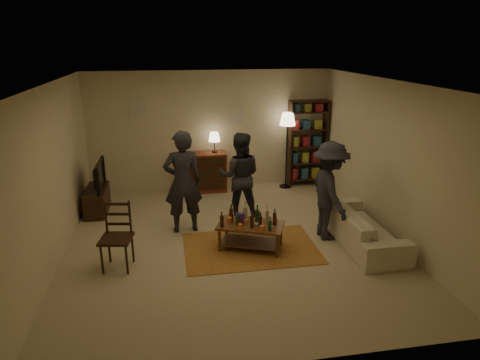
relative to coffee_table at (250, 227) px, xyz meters
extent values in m
plane|color=#C6B793|center=(-0.28, 0.29, -0.39)|extent=(6.00, 6.00, 0.00)
plane|color=beige|center=(-0.28, 3.29, 0.96)|extent=(5.50, 0.00, 5.50)
plane|color=beige|center=(-3.03, 0.29, 0.96)|extent=(0.00, 6.00, 6.00)
plane|color=beige|center=(2.47, 0.29, 0.96)|extent=(0.00, 6.00, 6.00)
plane|color=beige|center=(-0.28, -2.71, 0.96)|extent=(5.50, 0.00, 5.50)
plane|color=white|center=(-0.28, 0.29, 2.31)|extent=(6.00, 6.00, 0.00)
cube|color=beige|center=(-1.88, 3.27, 1.51)|extent=(0.35, 0.03, 0.45)
cube|color=beige|center=(0.32, 3.27, 1.31)|extent=(0.30, 0.03, 0.40)
cube|color=#964320|center=(0.00, 0.00, -0.39)|extent=(2.20, 1.50, 0.01)
cube|color=brown|center=(0.00, 0.00, 0.03)|extent=(1.21, 0.95, 0.04)
cube|color=brown|center=(0.00, 0.00, -0.28)|extent=(1.08, 0.82, 0.02)
cylinder|color=brown|center=(-0.52, -0.04, -0.19)|extent=(0.05, 0.05, 0.40)
cylinder|color=brown|center=(0.35, -0.40, -0.19)|extent=(0.05, 0.05, 0.40)
cylinder|color=brown|center=(-0.35, 0.39, -0.19)|extent=(0.05, 0.05, 0.40)
cylinder|color=brown|center=(0.53, 0.03, -0.19)|extent=(0.05, 0.05, 0.40)
cylinder|color=orange|center=(-0.33, 0.11, 0.10)|extent=(0.07, 0.07, 0.10)
cylinder|color=orange|center=(-0.20, -0.16, 0.09)|extent=(0.07, 0.07, 0.09)
cylinder|color=orange|center=(0.15, 0.18, 0.10)|extent=(0.07, 0.07, 0.11)
cylinder|color=orange|center=(0.12, -0.29, 0.09)|extent=(0.07, 0.07, 0.09)
cylinder|color=orange|center=(0.41, -0.01, 0.10)|extent=(0.07, 0.07, 0.10)
cylinder|color=orange|center=(-0.08, 0.01, 0.09)|extent=(0.06, 0.06, 0.08)
cube|color=#562D7D|center=(-0.16, 0.08, 0.14)|extent=(0.15, 0.10, 0.18)
cylinder|color=gray|center=(0.11, -0.07, 0.06)|extent=(0.12, 0.12, 0.03)
cube|color=#331811|center=(-2.11, -0.29, 0.09)|extent=(0.53, 0.53, 0.04)
cylinder|color=#331811|center=(-2.33, -0.44, -0.15)|extent=(0.04, 0.04, 0.48)
cylinder|color=#331811|center=(-1.96, -0.51, -0.15)|extent=(0.04, 0.04, 0.48)
cylinder|color=#331811|center=(-2.26, -0.08, -0.15)|extent=(0.04, 0.04, 0.48)
cylinder|color=#331811|center=(-1.90, -0.14, -0.15)|extent=(0.04, 0.04, 0.48)
cube|color=#331811|center=(-2.08, -0.11, 0.39)|extent=(0.37, 0.09, 0.54)
cube|color=#331811|center=(-2.73, 2.09, -0.14)|extent=(0.40, 1.00, 0.50)
imported|color=black|center=(-2.71, 2.09, 0.39)|extent=(0.13, 0.97, 0.56)
cube|color=brown|center=(-0.48, 3.01, 0.06)|extent=(1.00, 0.48, 0.90)
cube|color=#331811|center=(-0.48, 2.76, -0.17)|extent=(0.92, 0.02, 0.22)
cube|color=#331811|center=(-0.48, 2.76, 0.09)|extent=(0.92, 0.02, 0.22)
cube|color=#331811|center=(-0.48, 2.76, 0.35)|extent=(0.92, 0.02, 0.22)
cylinder|color=#331811|center=(-0.23, 3.01, 0.53)|extent=(0.12, 0.12, 0.04)
cylinder|color=#331811|center=(-0.23, 3.01, 0.66)|extent=(0.02, 0.02, 0.22)
cone|color=#FFE5B2|center=(-0.23, 3.01, 0.87)|extent=(0.26, 0.26, 0.20)
cube|color=#331811|center=(1.54, 3.07, 0.61)|extent=(0.04, 0.34, 2.00)
cube|color=#331811|center=(2.40, 3.07, 0.61)|extent=(0.04, 0.34, 2.00)
cube|color=#331811|center=(1.97, 3.07, -0.24)|extent=(0.90, 0.34, 0.03)
cube|color=#331811|center=(1.97, 3.07, 0.16)|extent=(0.90, 0.34, 0.03)
cube|color=#331811|center=(1.97, 3.07, 0.56)|extent=(0.90, 0.34, 0.03)
cube|color=#331811|center=(1.97, 3.07, 0.96)|extent=(0.90, 0.34, 0.03)
cube|color=#331811|center=(1.97, 3.07, 1.36)|extent=(0.90, 0.34, 0.03)
cube|color=#331811|center=(1.97, 3.07, 1.61)|extent=(0.90, 0.34, 0.03)
cube|color=maroon|center=(1.67, 3.07, -0.10)|extent=(0.12, 0.22, 0.26)
cube|color=navy|center=(1.92, 3.07, -0.10)|extent=(0.15, 0.22, 0.26)
cube|color=olive|center=(2.19, 3.07, -0.10)|extent=(0.18, 0.22, 0.26)
cube|color=navy|center=(1.67, 3.07, 0.29)|extent=(0.12, 0.22, 0.24)
cube|color=olive|center=(1.92, 3.07, 0.29)|extent=(0.15, 0.22, 0.24)
cube|color=maroon|center=(2.19, 3.07, 0.29)|extent=(0.18, 0.22, 0.24)
cube|color=olive|center=(1.67, 3.07, 0.68)|extent=(0.12, 0.22, 0.22)
cube|color=maroon|center=(1.92, 3.07, 0.68)|extent=(0.15, 0.22, 0.22)
cube|color=navy|center=(2.19, 3.07, 0.68)|extent=(0.18, 0.22, 0.22)
cube|color=maroon|center=(1.67, 3.07, 1.07)|extent=(0.12, 0.22, 0.20)
cube|color=navy|center=(1.92, 3.07, 1.07)|extent=(0.15, 0.22, 0.20)
cube|color=olive|center=(2.19, 3.07, 1.07)|extent=(0.18, 0.22, 0.20)
cube|color=navy|center=(1.67, 3.07, 1.46)|extent=(0.12, 0.22, 0.18)
cube|color=olive|center=(1.92, 3.07, 1.46)|extent=(0.15, 0.22, 0.18)
cube|color=maroon|center=(2.19, 3.07, 1.46)|extent=(0.18, 0.22, 0.18)
cylinder|color=black|center=(1.43, 2.94, -0.38)|extent=(0.28, 0.28, 0.03)
cylinder|color=black|center=(1.43, 2.94, 0.39)|extent=(0.03, 0.03, 1.57)
cone|color=#FFE5B2|center=(1.43, 2.94, 1.23)|extent=(0.36, 0.36, 0.28)
imported|color=beige|center=(1.92, -0.11, -0.09)|extent=(0.81, 2.08, 0.61)
imported|color=#222128|center=(-1.05, 0.90, 0.54)|extent=(0.71, 0.50, 1.86)
imported|color=#25262D|center=(0.05, 1.34, 0.45)|extent=(0.93, 0.79, 1.69)
imported|color=#27272F|center=(1.42, 0.19, 0.47)|extent=(0.66, 1.13, 1.72)
camera|label=1|loc=(-1.28, -6.33, 2.93)|focal=32.00mm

